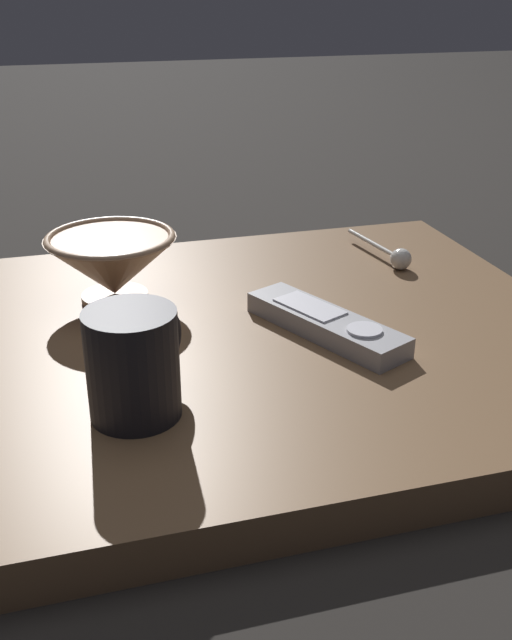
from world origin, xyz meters
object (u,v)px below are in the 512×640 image
(coffee_mug, at_px, (134,363))
(teaspoon, at_px, (396,256))
(cereal_bowl, at_px, (112,264))
(tv_remote_near, at_px, (326,323))

(coffee_mug, xyz_separation_m, teaspoon, (-0.26, 0.37, -0.03))
(cereal_bowl, distance_m, tv_remote_near, 0.25)
(teaspoon, relative_size, tv_remote_near, 0.70)
(teaspoon, xyz_separation_m, tv_remote_near, (0.16, -0.16, -0.00))
(coffee_mug, bearing_deg, tv_remote_near, 115.97)
(cereal_bowl, relative_size, coffee_mug, 1.54)
(teaspoon, bearing_deg, cereal_bowl, -88.16)
(coffee_mug, bearing_deg, teaspoon, 125.74)
(cereal_bowl, bearing_deg, teaspoon, 91.84)
(teaspoon, bearing_deg, coffee_mug, -54.26)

